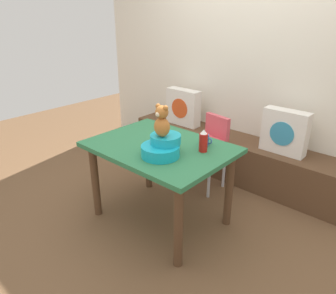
{
  "coord_description": "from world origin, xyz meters",
  "views": [
    {
      "loc": [
        1.68,
        -1.78,
        1.79
      ],
      "look_at": [
        0.0,
        0.1,
        0.69
      ],
      "focal_mm": 33.89,
      "sensor_mm": 36.0,
      "label": 1
    }
  ],
  "objects_px": {
    "dining_table": "(160,157)",
    "highchair": "(208,143)",
    "infant_seat_teal": "(162,147)",
    "dinner_plate_near": "(165,141)",
    "ketchup_bottle": "(203,141)",
    "pillow_floral_left": "(183,107)",
    "pillow_floral_right": "(285,132)",
    "coffee_mug": "(204,140)",
    "teddy_bear": "(162,122)"
  },
  "relations": [
    {
      "from": "dining_table",
      "to": "teddy_bear",
      "type": "bearing_deg",
      "value": -42.43
    },
    {
      "from": "ketchup_bottle",
      "to": "coffee_mug",
      "type": "height_order",
      "value": "ketchup_bottle"
    },
    {
      "from": "highchair",
      "to": "infant_seat_teal",
      "type": "relative_size",
      "value": 2.39
    },
    {
      "from": "dining_table",
      "to": "highchair",
      "type": "bearing_deg",
      "value": 91.56
    },
    {
      "from": "highchair",
      "to": "teddy_bear",
      "type": "bearing_deg",
      "value": -79.02
    },
    {
      "from": "pillow_floral_left",
      "to": "ketchup_bottle",
      "type": "relative_size",
      "value": 2.38
    },
    {
      "from": "pillow_floral_right",
      "to": "highchair",
      "type": "height_order",
      "value": "pillow_floral_right"
    },
    {
      "from": "dining_table",
      "to": "coffee_mug",
      "type": "bearing_deg",
      "value": 41.38
    },
    {
      "from": "infant_seat_teal",
      "to": "ketchup_bottle",
      "type": "relative_size",
      "value": 1.78
    },
    {
      "from": "infant_seat_teal",
      "to": "dinner_plate_near",
      "type": "height_order",
      "value": "infant_seat_teal"
    },
    {
      "from": "pillow_floral_right",
      "to": "dining_table",
      "type": "bearing_deg",
      "value": -117.1
    },
    {
      "from": "infant_seat_teal",
      "to": "pillow_floral_right",
      "type": "bearing_deg",
      "value": 71.16
    },
    {
      "from": "pillow_floral_right",
      "to": "dining_table",
      "type": "relative_size",
      "value": 0.38
    },
    {
      "from": "dining_table",
      "to": "pillow_floral_right",
      "type": "bearing_deg",
      "value": 62.9
    },
    {
      "from": "pillow_floral_left",
      "to": "dinner_plate_near",
      "type": "xyz_separation_m",
      "value": [
        0.68,
        -1.07,
        0.07
      ]
    },
    {
      "from": "ketchup_bottle",
      "to": "dinner_plate_near",
      "type": "distance_m",
      "value": 0.37
    },
    {
      "from": "pillow_floral_left",
      "to": "coffee_mug",
      "type": "distance_m",
      "value": 1.34
    },
    {
      "from": "ketchup_bottle",
      "to": "teddy_bear",
      "type": "bearing_deg",
      "value": -124.5
    },
    {
      "from": "highchair",
      "to": "ketchup_bottle",
      "type": "height_order",
      "value": "ketchup_bottle"
    },
    {
      "from": "pillow_floral_right",
      "to": "teddy_bear",
      "type": "height_order",
      "value": "teddy_bear"
    },
    {
      "from": "dining_table",
      "to": "highchair",
      "type": "height_order",
      "value": "highchair"
    },
    {
      "from": "dining_table",
      "to": "ketchup_bottle",
      "type": "bearing_deg",
      "value": 22.15
    },
    {
      "from": "pillow_floral_left",
      "to": "dining_table",
      "type": "bearing_deg",
      "value": -59.04
    },
    {
      "from": "ketchup_bottle",
      "to": "pillow_floral_left",
      "type": "bearing_deg",
      "value": 135.45
    },
    {
      "from": "pillow_floral_left",
      "to": "dining_table",
      "type": "distance_m",
      "value": 1.36
    },
    {
      "from": "teddy_bear",
      "to": "coffee_mug",
      "type": "bearing_deg",
      "value": 71.65
    },
    {
      "from": "pillow_floral_right",
      "to": "infant_seat_teal",
      "type": "distance_m",
      "value": 1.38
    },
    {
      "from": "teddy_bear",
      "to": "coffee_mug",
      "type": "relative_size",
      "value": 2.08
    },
    {
      "from": "teddy_bear",
      "to": "coffee_mug",
      "type": "xyz_separation_m",
      "value": [
        0.13,
        0.38,
        -0.23
      ]
    },
    {
      "from": "dining_table",
      "to": "teddy_bear",
      "type": "distance_m",
      "value": 0.44
    },
    {
      "from": "pillow_floral_right",
      "to": "teddy_bear",
      "type": "distance_m",
      "value": 1.41
    },
    {
      "from": "infant_seat_teal",
      "to": "teddy_bear",
      "type": "height_order",
      "value": "teddy_bear"
    },
    {
      "from": "ketchup_bottle",
      "to": "pillow_floral_right",
      "type": "bearing_deg",
      "value": 76.12
    },
    {
      "from": "pillow_floral_right",
      "to": "infant_seat_teal",
      "type": "bearing_deg",
      "value": -108.84
    },
    {
      "from": "dinner_plate_near",
      "to": "dining_table",
      "type": "bearing_deg",
      "value": -77.21
    },
    {
      "from": "teddy_bear",
      "to": "infant_seat_teal",
      "type": "bearing_deg",
      "value": 90.0
    },
    {
      "from": "pillow_floral_right",
      "to": "infant_seat_teal",
      "type": "height_order",
      "value": "same"
    },
    {
      "from": "pillow_floral_right",
      "to": "dining_table",
      "type": "height_order",
      "value": "pillow_floral_right"
    },
    {
      "from": "pillow_floral_right",
      "to": "coffee_mug",
      "type": "bearing_deg",
      "value": -109.03
    },
    {
      "from": "infant_seat_teal",
      "to": "coffee_mug",
      "type": "distance_m",
      "value": 0.4
    },
    {
      "from": "coffee_mug",
      "to": "infant_seat_teal",
      "type": "bearing_deg",
      "value": -108.38
    },
    {
      "from": "pillow_floral_left",
      "to": "dinner_plate_near",
      "type": "distance_m",
      "value": 1.27
    },
    {
      "from": "teddy_bear",
      "to": "dinner_plate_near",
      "type": "bearing_deg",
      "value": 127.04
    },
    {
      "from": "dining_table",
      "to": "dinner_plate_near",
      "type": "height_order",
      "value": "dinner_plate_near"
    },
    {
      "from": "pillow_floral_right",
      "to": "highchair",
      "type": "xyz_separation_m",
      "value": [
        -0.61,
        -0.42,
        -0.16
      ]
    },
    {
      "from": "highchair",
      "to": "teddy_bear",
      "type": "relative_size",
      "value": 3.16
    },
    {
      "from": "highchair",
      "to": "dinner_plate_near",
      "type": "distance_m",
      "value": 0.69
    },
    {
      "from": "infant_seat_teal",
      "to": "ketchup_bottle",
      "type": "height_order",
      "value": "ketchup_bottle"
    },
    {
      "from": "infant_seat_teal",
      "to": "teddy_bear",
      "type": "distance_m",
      "value": 0.21
    },
    {
      "from": "ketchup_bottle",
      "to": "dinner_plate_near",
      "type": "bearing_deg",
      "value": -172.09
    }
  ]
}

